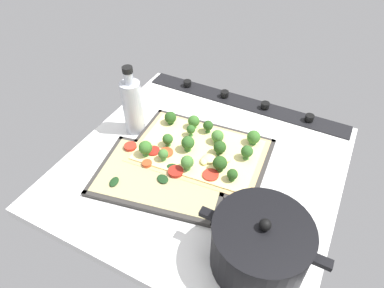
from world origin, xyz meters
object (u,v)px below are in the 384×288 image
object	(u,v)px
baking_tray_front	(199,153)
oil_bottle	(133,106)
broccoli_pizza	(200,148)
baking_tray_back	(161,178)
cooking_pot	(260,246)
veggie_pizza_back	(162,174)

from	to	relation	value
baking_tray_front	oil_bottle	xyz separation A→B (cm)	(22.52, -0.84, 8.83)
broccoli_pizza	baking_tray_back	size ratio (longest dim) A/B	0.99
baking_tray_front	broccoli_pizza	bearing A→B (deg)	-145.72
broccoli_pizza	cooking_pot	distance (cm)	35.61
veggie_pizza_back	cooking_pot	world-z (taller)	cooking_pot
baking_tray_back	cooking_pot	world-z (taller)	cooking_pot
veggie_pizza_back	cooking_pot	xyz separation A→B (cm)	(-30.85, 11.69, 5.28)
cooking_pot	oil_bottle	distance (cm)	54.58
veggie_pizza_back	broccoli_pizza	bearing A→B (deg)	-112.34
baking_tray_back	baking_tray_front	bearing A→B (deg)	-110.17
baking_tray_back	veggie_pizza_back	bearing A→B (deg)	-74.53
broccoli_pizza	cooking_pot	xyz separation A→B (cm)	(-25.64, 24.37, 4.07)
baking_tray_front	cooking_pot	xyz separation A→B (cm)	(-25.88, 24.21, 6.00)
veggie_pizza_back	cooking_pot	size ratio (longest dim) A/B	1.31
baking_tray_back	veggie_pizza_back	xyz separation A→B (cm)	(0.16, -0.58, 0.71)
baking_tray_back	veggie_pizza_back	size ratio (longest dim) A/B	1.08
veggie_pizza_back	oil_bottle	world-z (taller)	oil_bottle
baking_tray_front	veggie_pizza_back	world-z (taller)	veggie_pizza_back
baking_tray_back	veggie_pizza_back	world-z (taller)	veggie_pizza_back
cooking_pot	oil_bottle	bearing A→B (deg)	-27.37
oil_bottle	veggie_pizza_back	bearing A→B (deg)	142.72
baking_tray_back	veggie_pizza_back	distance (cm)	0.93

